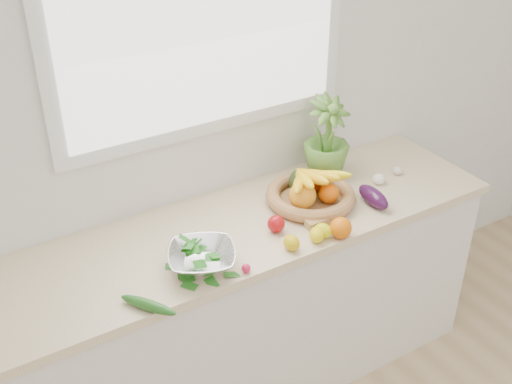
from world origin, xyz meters
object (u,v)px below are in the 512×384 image
cucumber (148,305)px  potted_herb (327,137)px  eggplant (373,197)px  colander_with_spinach (202,255)px  apple (276,224)px  fruit_basket (310,192)px

cucumber → potted_herb: bearing=21.8°
eggplant → cucumber: (-1.09, -0.12, -0.02)m
eggplant → colander_with_spinach: bearing=-178.8°
apple → colander_with_spinach: colander_with_spinach is taller
eggplant → cucumber: eggplant is taller
potted_herb → colander_with_spinach: 0.88m
eggplant → cucumber: size_ratio=0.86×
apple → eggplant: eggplant is taller
apple → fruit_basket: (0.24, 0.11, 0.02)m
fruit_basket → potted_herb: bearing=38.2°
eggplant → fruit_basket: size_ratio=0.48×
apple → colander_with_spinach: size_ratio=0.21×
apple → eggplant: (0.47, -0.05, 0.00)m
cucumber → colander_with_spinach: (0.26, 0.10, 0.05)m
eggplant → potted_herb: size_ratio=0.50×
cucumber → fruit_basket: bearing=17.5°
potted_herb → fruit_basket: (-0.19, -0.15, -0.15)m
apple → cucumber: 0.65m
apple → eggplant: 0.47m
eggplant → colander_with_spinach: 0.84m
fruit_basket → cucumber: bearing=-162.5°
eggplant → fruit_basket: bearing=145.5°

